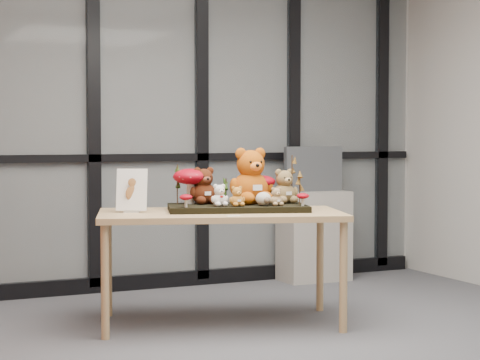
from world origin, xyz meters
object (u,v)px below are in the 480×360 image
bear_small_yellow (237,195)px  monitor (313,169)px  bear_pooh_yellow (250,173)px  bear_beige_small (276,196)px  cabinet (314,236)px  mushroom_back_left (190,184)px  mushroom_back_right (262,188)px  mushroom_front_right (303,199)px  display_table (221,222)px  bear_brown_medium (204,184)px  bear_white_bow (219,194)px  bear_tan_back (284,184)px  sign_holder (132,192)px  mushroom_front_left (186,200)px  plush_cream_hedgehog (263,198)px  diorama_tray (237,208)px

bear_small_yellow → monitor: size_ratio=0.27×
bear_pooh_yellow → bear_beige_small: bearing=-53.6°
cabinet → bear_pooh_yellow: bearing=-134.7°
mushroom_back_left → monitor: (1.51, 1.01, 0.04)m
mushroom_back_right → mushroom_front_right: size_ratio=2.25×
mushroom_front_right → display_table: bearing=154.9°
bear_pooh_yellow → monitor: 1.64m
mushroom_back_left → bear_pooh_yellow: bearing=-24.5°
bear_brown_medium → bear_white_bow: size_ratio=1.70×
display_table → mushroom_back_left: mushroom_back_left is taller
bear_tan_back → mushroom_front_right: bearing=-70.0°
bear_beige_small → cabinet: 1.81m
bear_white_bow → display_table: bearing=72.9°
bear_pooh_yellow → bear_tan_back: bearing=4.5°
bear_pooh_yellow → bear_white_bow: bear_pooh_yellow is taller
bear_pooh_yellow → monitor: bearing=63.5°
bear_brown_medium → sign_holder: size_ratio=0.96×
bear_tan_back → cabinet: bear_tan_back is taller
mushroom_back_left → monitor: bearing=33.8°
mushroom_front_left → cabinet: bearing=37.2°
mushroom_back_left → bear_brown_medium: bearing=-31.7°
mushroom_back_right → mushroom_front_right: mushroom_back_right is taller
mushroom_back_left → cabinet: (1.51, 0.99, -0.52)m
mushroom_back_left → display_table: bearing=-63.4°
bear_white_bow → bear_pooh_yellow: bearing=38.5°
mushroom_front_left → mushroom_front_right: size_ratio=1.01×
sign_holder → mushroom_front_right: bearing=5.4°
plush_cream_hedgehog → sign_holder: bearing=175.7°
display_table → bear_tan_back: 0.53m
bear_beige_small → mushroom_back_left: (-0.44, 0.39, 0.06)m
display_table → mushroom_back_left: bearing=134.3°
bear_small_yellow → bear_white_bow: bearing=170.3°
plush_cream_hedgehog → mushroom_back_left: (-0.36, 0.36, 0.08)m
mushroom_front_left → monitor: size_ratio=0.17×
display_table → diorama_tray: diorama_tray is taller
display_table → monitor: 1.89m
mushroom_back_right → cabinet: (1.05, 1.13, -0.50)m
monitor → mushroom_back_right: bearing=-132.5°
mushroom_back_right → monitor: 1.56m
diorama_tray → plush_cream_hedgehog: bearing=-33.5°
bear_beige_small → mushroom_back_left: bearing=156.0°
bear_pooh_yellow → bear_white_bow: (-0.27, -0.10, -0.13)m
mushroom_front_left → bear_tan_back: bearing=2.7°
display_table → bear_tan_back: bearing=19.6°
diorama_tray → mushroom_front_left: size_ratio=9.82×
bear_beige_small → mushroom_back_right: 0.26m
bear_pooh_yellow → sign_holder: 0.80m
bear_pooh_yellow → mushroom_front_left: (-0.49, -0.09, -0.16)m
bear_tan_back → bear_beige_small: (-0.15, -0.17, -0.06)m
diorama_tray → cabinet: diorama_tray is taller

